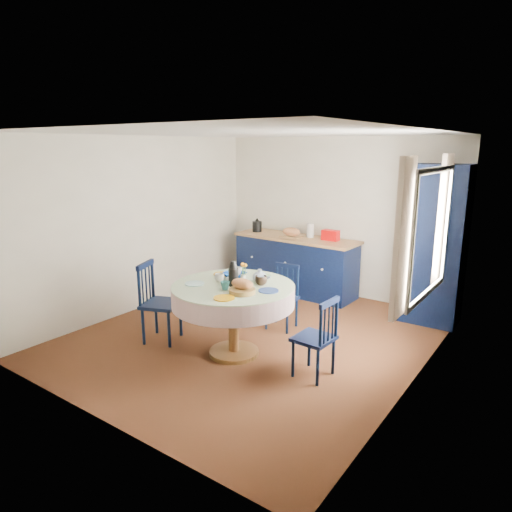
{
  "coord_description": "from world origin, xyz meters",
  "views": [
    {
      "loc": [
        3.15,
        -4.38,
        2.35
      ],
      "look_at": [
        -0.1,
        0.2,
        1.0
      ],
      "focal_mm": 32.0,
      "sensor_mm": 36.0,
      "label": 1
    }
  ],
  "objects": [
    {
      "name": "wall_right",
      "position": [
        2.0,
        0.0,
        1.25
      ],
      "size": [
        0.02,
        4.5,
        2.5
      ],
      "primitive_type": "cube",
      "color": "white",
      "rests_on": "floor"
    },
    {
      "name": "kitchen_counter",
      "position": [
        -0.51,
        1.9,
        0.48
      ],
      "size": [
        2.09,
        0.71,
        1.17
      ],
      "rotation": [
        0.0,
        0.0,
        -0.03
      ],
      "color": "black",
      "rests_on": "floor"
    },
    {
      "name": "wall_back",
      "position": [
        0.0,
        2.25,
        1.25
      ],
      "size": [
        4.0,
        0.02,
        2.5
      ],
      "primitive_type": "cube",
      "color": "white",
      "rests_on": "floor"
    },
    {
      "name": "chair_right",
      "position": [
        1.14,
        -0.46,
        0.44
      ],
      "size": [
        0.39,
        0.41,
        0.87
      ],
      "rotation": [
        0.0,
        0.0,
        -1.63
      ],
      "color": "black",
      "rests_on": "floor"
    },
    {
      "name": "chair_far",
      "position": [
        0.13,
        0.49,
        0.43
      ],
      "size": [
        0.41,
        0.4,
        0.84
      ],
      "rotation": [
        0.0,
        0.0,
        0.11
      ],
      "color": "black",
      "rests_on": "floor"
    },
    {
      "name": "window",
      "position": [
        1.95,
        0.3,
        1.52
      ],
      "size": [
        0.1,
        1.74,
        1.45
      ],
      "color": "white",
      "rests_on": "wall_right"
    },
    {
      "name": "mug_c",
      "position": [
        0.37,
        -0.36,
        0.89
      ],
      "size": [
        0.14,
        0.14,
        0.11
      ],
      "primitive_type": "imported",
      "color": "black",
      "rests_on": "dining_table"
    },
    {
      "name": "mug_b",
      "position": [
        0.15,
        -0.72,
        0.88
      ],
      "size": [
        0.1,
        0.1,
        0.09
      ],
      "primitive_type": "imported",
      "color": "#296769",
      "rests_on": "dining_table"
    },
    {
      "name": "floor",
      "position": [
        0.0,
        0.0,
        0.0
      ],
      "size": [
        4.5,
        4.5,
        0.0
      ],
      "primitive_type": "plane",
      "color": "black",
      "rests_on": "ground"
    },
    {
      "name": "dining_table",
      "position": [
        0.12,
        -0.54,
        0.71
      ],
      "size": [
        1.38,
        1.38,
        1.12
      ],
      "color": "brown",
      "rests_on": "floor"
    },
    {
      "name": "mug_d",
      "position": [
        -0.08,
        -0.21,
        0.89
      ],
      "size": [
        0.11,
        0.11,
        0.1
      ],
      "primitive_type": "imported",
      "color": "silver",
      "rests_on": "dining_table"
    },
    {
      "name": "cobalt_bowl",
      "position": [
        -0.05,
        -0.3,
        0.87
      ],
      "size": [
        0.26,
        0.26,
        0.06
      ],
      "primitive_type": "imported",
      "color": "navy",
      "rests_on": "dining_table"
    },
    {
      "name": "mug_a",
      "position": [
        -0.11,
        -0.52,
        0.88
      ],
      "size": [
        0.11,
        0.11,
        0.09
      ],
      "primitive_type": "imported",
      "color": "silver",
      "rests_on": "dining_table"
    },
    {
      "name": "pantry_cabinet",
      "position": [
        1.66,
        1.85,
        1.07
      ],
      "size": [
        0.76,
        0.56,
        2.13
      ],
      "rotation": [
        0.0,
        0.0,
        0.02
      ],
      "color": "black",
      "rests_on": "floor"
    },
    {
      "name": "chair_left",
      "position": [
        -0.9,
        -0.75,
        0.5
      ],
      "size": [
        0.55,
        0.57,
        0.99
      ],
      "rotation": [
        0.0,
        0.0,
        1.95
      ],
      "color": "black",
      "rests_on": "floor"
    },
    {
      "name": "wall_left",
      "position": [
        -2.0,
        0.0,
        1.25
      ],
      "size": [
        0.02,
        4.5,
        2.5
      ],
      "primitive_type": "cube",
      "color": "white",
      "rests_on": "floor"
    },
    {
      "name": "ceiling",
      "position": [
        0.0,
        0.0,
        2.5
      ],
      "size": [
        4.5,
        4.5,
        0.0
      ],
      "primitive_type": "plane",
      "rotation": [
        3.14,
        0.0,
        0.0
      ],
      "color": "white",
      "rests_on": "wall_back"
    }
  ]
}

